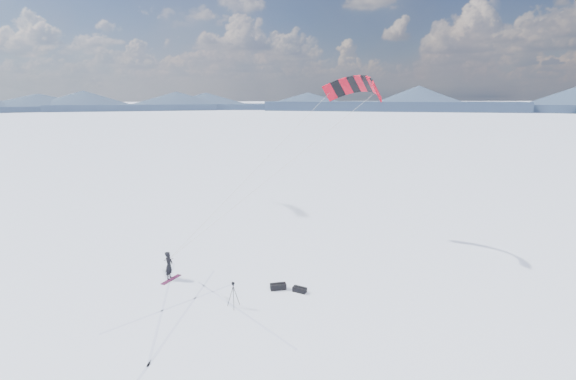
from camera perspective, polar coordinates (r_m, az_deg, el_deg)
name	(u,v)px	position (r m, az deg, el deg)	size (l,w,h in m)	color
ground	(213,302)	(22.92, -10.27, -14.78)	(1800.00, 1800.00, 0.00)	white
horizon_hills	(210,234)	(21.46, -10.66, -5.87)	(704.00, 704.00, 9.02)	#1C273E
snow_tracks	(174,307)	(22.80, -15.38, -15.19)	(13.93, 9.84, 0.01)	#B0BAD9
snowkiter	(170,279)	(26.04, -15.85, -11.59)	(0.61, 0.40, 1.68)	black
snowboard	(171,279)	(25.88, -15.69, -11.69)	(1.49, 0.28, 0.04)	maroon
tripod	(233,291)	(21.85, -7.50, -13.56)	(0.65, 0.62, 1.35)	black
gear_bag_a	(278,286)	(23.79, -1.34, -13.04)	(0.92, 0.53, 0.39)	black
gear_bag_b	(300,289)	(23.50, 1.60, -13.44)	(0.77, 0.80, 0.34)	black
power_kite	(356,88)	(30.10, 9.24, 13.56)	(14.57, 5.67, 10.74)	#B70719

